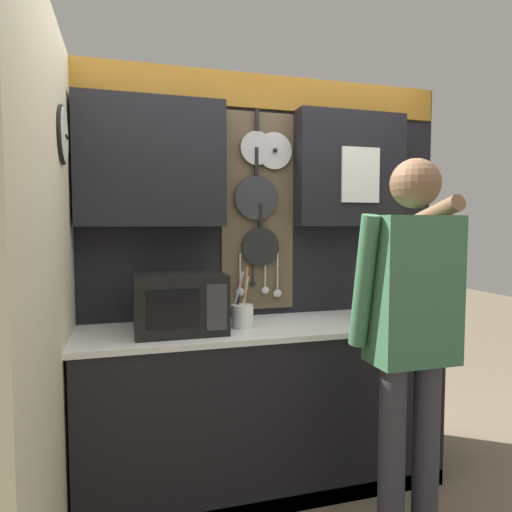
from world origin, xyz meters
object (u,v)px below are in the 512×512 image
at_px(person, 411,319).
at_px(utensil_crock, 242,314).
at_px(knife_block, 371,301).
at_px(microwave, 179,303).

bearing_deg(person, utensil_crock, 133.50).
distance_m(utensil_crock, person, 0.90).
bearing_deg(knife_block, microwave, -179.98).
height_order(microwave, person, person).
bearing_deg(microwave, knife_block, 0.02).
distance_m(knife_block, utensil_crock, 0.80).
bearing_deg(microwave, utensil_crock, 0.34).
xyz_separation_m(microwave, utensil_crock, (0.34, 0.00, -0.08)).
bearing_deg(knife_block, utensil_crock, 179.89).
height_order(microwave, knife_block, microwave).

